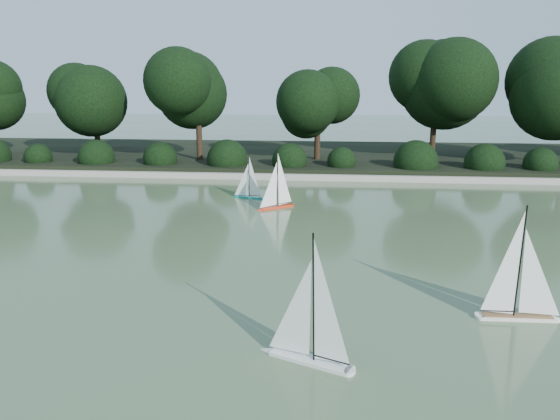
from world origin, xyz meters
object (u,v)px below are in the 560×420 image
Objects in this scene: sailboat_teal at (246,191)px; sailboat_white_b at (526,301)px; sailboat_white_a at (303,340)px; sailboat_orange at (274,199)px.

sailboat_white_b is at bearing -55.90° from sailboat_teal.
sailboat_teal is (-1.93, 8.24, -0.06)m from sailboat_white_a.
sailboat_teal is (-4.68, 6.92, -0.06)m from sailboat_white_b.
sailboat_teal is at bearing 103.18° from sailboat_white_a.
sailboat_orange is 1.40m from sailboat_teal.
sailboat_white_b reaches higher than sailboat_orange.
sailboat_white_b reaches higher than sailboat_teal.
sailboat_white_a is 3.05m from sailboat_white_b.
sailboat_white_a is at bearing -81.40° from sailboat_orange.
sailboat_white_a is 0.98× the size of sailboat_white_b.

